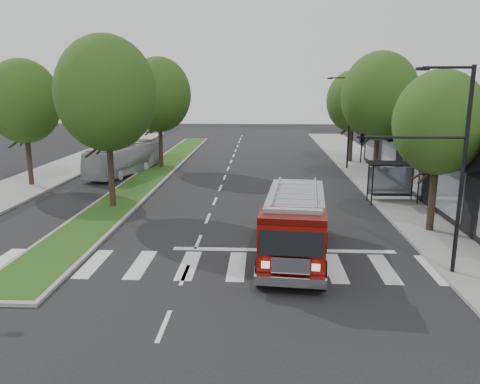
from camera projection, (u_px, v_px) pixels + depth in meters
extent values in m
plane|color=black|center=(198.00, 242.00, 22.26)|extent=(140.00, 140.00, 0.00)
cube|color=gray|center=(403.00, 195.00, 31.41)|extent=(5.00, 80.00, 0.15)
cube|color=gray|center=(11.00, 191.00, 32.64)|extent=(5.00, 80.00, 0.15)
cube|color=gray|center=(157.00, 171.00, 40.04)|extent=(3.00, 50.00, 0.14)
cube|color=#144814|center=(157.00, 171.00, 40.03)|extent=(2.60, 49.50, 0.02)
cube|color=black|center=(475.00, 160.00, 30.67)|extent=(8.00, 30.00, 5.00)
cylinder|color=black|center=(372.00, 186.00, 28.74)|extent=(0.08, 0.08, 2.50)
cylinder|color=black|center=(418.00, 186.00, 28.62)|extent=(0.08, 0.08, 2.50)
cylinder|color=black|center=(368.00, 182.00, 29.91)|extent=(0.08, 0.08, 2.50)
cylinder|color=black|center=(412.00, 182.00, 29.78)|extent=(0.08, 0.08, 2.50)
cube|color=black|center=(394.00, 163.00, 28.97)|extent=(3.20, 1.60, 0.12)
cube|color=#8C99A5|center=(390.00, 181.00, 29.93)|extent=(2.80, 0.04, 1.80)
cube|color=black|center=(392.00, 195.00, 29.42)|extent=(2.40, 0.40, 0.08)
cylinder|color=black|center=(432.00, 197.00, 23.27)|extent=(0.36, 0.36, 3.74)
ellipsoid|color=#1C380F|center=(439.00, 123.00, 22.45)|extent=(4.40, 4.40, 5.06)
cylinder|color=black|center=(376.00, 155.00, 34.88)|extent=(0.36, 0.36, 4.40)
ellipsoid|color=#1C380F|center=(380.00, 96.00, 33.92)|extent=(5.60, 5.60, 6.44)
cylinder|color=black|center=(351.00, 142.00, 44.67)|extent=(0.36, 0.36, 3.96)
ellipsoid|color=#1C380F|center=(353.00, 101.00, 43.81)|extent=(5.00, 5.00, 5.75)
cylinder|color=black|center=(111.00, 171.00, 27.86)|extent=(0.36, 0.36, 4.62)
ellipsoid|color=#1C380F|center=(106.00, 93.00, 26.85)|extent=(5.80, 5.80, 6.67)
cylinder|color=black|center=(161.00, 144.00, 41.52)|extent=(0.36, 0.36, 4.40)
ellipsoid|color=#1C380F|center=(159.00, 94.00, 40.56)|extent=(5.60, 5.60, 6.44)
cylinder|color=black|center=(29.00, 158.00, 34.11)|extent=(0.36, 0.36, 4.18)
ellipsoid|color=#1C380F|center=(23.00, 101.00, 33.20)|extent=(5.20, 5.20, 5.98)
cylinder|color=black|center=(463.00, 175.00, 17.48)|extent=(0.16, 0.16, 8.00)
cylinder|color=black|center=(448.00, 67.00, 16.66)|extent=(1.80, 0.10, 0.10)
cube|color=black|center=(423.00, 69.00, 16.71)|extent=(0.45, 0.20, 0.12)
cylinder|color=black|center=(411.00, 137.00, 17.26)|extent=(4.00, 0.10, 0.10)
imported|color=black|center=(362.00, 148.00, 17.43)|extent=(0.18, 0.22, 1.10)
cylinder|color=black|center=(349.00, 124.00, 40.37)|extent=(0.16, 0.16, 8.00)
cylinder|color=black|center=(341.00, 78.00, 39.54)|extent=(1.80, 0.10, 0.10)
cube|color=black|center=(330.00, 78.00, 39.59)|extent=(0.45, 0.20, 0.12)
cube|color=#4F0704|center=(294.00, 245.00, 20.38)|extent=(3.24, 8.39, 0.24)
cube|color=maroon|center=(295.00, 217.00, 20.91)|extent=(3.05, 6.45, 1.95)
cube|color=maroon|center=(292.00, 245.00, 17.24)|extent=(2.60, 1.99, 2.05)
cube|color=#B2B2B7|center=(296.00, 195.00, 20.68)|extent=(3.05, 6.45, 0.12)
cylinder|color=#B2B2B7|center=(276.00, 190.00, 20.76)|extent=(0.68, 5.82, 0.10)
cylinder|color=#B2B2B7|center=(316.00, 191.00, 20.51)|extent=(0.68, 5.82, 0.10)
cube|color=silver|center=(290.00, 281.00, 16.37)|extent=(2.55, 0.59, 0.34)
cube|color=#8C99A5|center=(293.00, 211.00, 16.95)|extent=(2.17, 0.55, 0.18)
cylinder|color=black|center=(261.00, 271.00, 17.34)|extent=(0.45, 1.10, 1.07)
cylinder|color=black|center=(322.00, 275.00, 17.02)|extent=(0.45, 1.10, 1.07)
cylinder|color=black|center=(270.00, 237.00, 21.28)|extent=(0.45, 1.10, 1.07)
cylinder|color=black|center=(320.00, 239.00, 20.96)|extent=(0.45, 1.10, 1.07)
cylinder|color=black|center=(274.00, 222.00, 23.54)|extent=(0.45, 1.10, 1.07)
cylinder|color=black|center=(319.00, 224.00, 23.22)|extent=(0.45, 1.10, 1.07)
imported|color=#BABABF|center=(124.00, 159.00, 39.02)|extent=(4.30, 9.52, 2.58)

